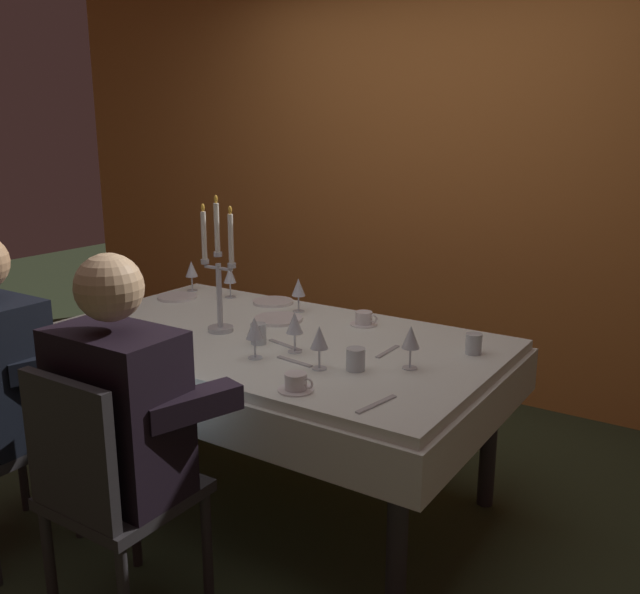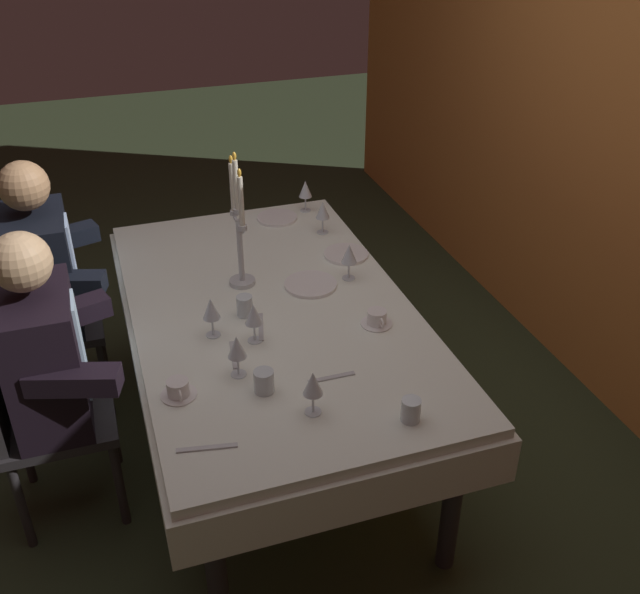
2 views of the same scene
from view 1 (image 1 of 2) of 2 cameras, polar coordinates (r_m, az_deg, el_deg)
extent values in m
plane|color=#2F3923|center=(3.20, -3.86, -15.98)|extent=(12.00, 12.00, 0.00)
cube|color=orange|center=(4.22, 9.76, 10.50)|extent=(6.00, 0.12, 2.70)
cube|color=white|center=(2.91, -4.10, -3.62)|extent=(1.90, 1.10, 0.04)
cube|color=white|center=(2.94, -4.06, -5.66)|extent=(1.94, 1.14, 0.18)
cylinder|color=#292628|center=(3.32, -20.28, -8.99)|extent=(0.07, 0.07, 0.70)
cylinder|color=#292628|center=(2.33, 6.52, -18.57)|extent=(0.07, 0.07, 0.70)
cylinder|color=#292628|center=(3.85, -10.00, -5.10)|extent=(0.07, 0.07, 0.70)
cylinder|color=#292628|center=(3.04, 14.02, -10.75)|extent=(0.07, 0.07, 0.70)
cylinder|color=silver|center=(2.98, -8.33, -2.66)|extent=(0.11, 0.11, 0.02)
cylinder|color=silver|center=(2.95, -8.44, 0.13)|extent=(0.02, 0.02, 0.28)
cylinder|color=silver|center=(2.91, -8.57, 3.57)|extent=(0.04, 0.04, 0.02)
cylinder|color=white|center=(2.89, -8.65, 5.76)|extent=(0.02, 0.02, 0.20)
ellipsoid|color=yellow|center=(2.87, -8.74, 8.12)|extent=(0.02, 0.02, 0.03)
cylinder|color=silver|center=(2.89, -7.97, 2.33)|extent=(0.08, 0.01, 0.01)
cylinder|color=silver|center=(2.87, -7.41, 2.64)|extent=(0.04, 0.04, 0.02)
cylinder|color=white|center=(2.85, -7.49, 4.86)|extent=(0.02, 0.02, 0.20)
ellipsoid|color=yellow|center=(2.83, -7.56, 7.25)|extent=(0.02, 0.02, 0.03)
cylinder|color=silver|center=(2.94, -9.07, 2.49)|extent=(0.07, 0.01, 0.01)
cylinder|color=silver|center=(2.96, -9.62, 2.95)|extent=(0.04, 0.04, 0.02)
cylinder|color=white|center=(2.94, -9.71, 5.09)|extent=(0.02, 0.02, 0.20)
ellipsoid|color=yellow|center=(2.93, -9.81, 7.40)|extent=(0.02, 0.02, 0.03)
cylinder|color=white|center=(3.42, -3.96, -0.40)|extent=(0.20, 0.20, 0.01)
cylinder|color=white|center=(3.12, -3.52, -1.85)|extent=(0.22, 0.22, 0.01)
cylinder|color=white|center=(3.59, -11.90, 0.00)|extent=(0.20, 0.20, 0.01)
cylinder|color=silver|center=(3.74, -10.65, 0.55)|extent=(0.06, 0.06, 0.00)
cylinder|color=silver|center=(3.73, -10.68, 1.14)|extent=(0.01, 0.01, 0.07)
cone|color=silver|center=(3.71, -10.74, 2.34)|extent=(0.07, 0.07, 0.08)
cylinder|color=maroon|center=(3.72, -10.72, 1.98)|extent=(0.04, 0.04, 0.03)
cylinder|color=silver|center=(3.26, -1.80, -1.20)|extent=(0.06, 0.06, 0.00)
cylinder|color=silver|center=(3.25, -1.81, -0.53)|extent=(0.01, 0.01, 0.07)
cone|color=silver|center=(3.23, -1.82, 0.84)|extent=(0.07, 0.07, 0.08)
cylinder|color=#E0D172|center=(3.24, -1.82, 0.42)|extent=(0.04, 0.04, 0.03)
cylinder|color=silver|center=(2.69, -2.13, -4.60)|extent=(0.06, 0.06, 0.00)
cylinder|color=silver|center=(2.68, -2.13, -3.80)|extent=(0.01, 0.01, 0.07)
cone|color=silver|center=(2.65, -2.15, -2.16)|extent=(0.07, 0.07, 0.08)
cylinder|color=maroon|center=(2.66, -2.14, -2.66)|extent=(0.04, 0.04, 0.03)
cylinder|color=silver|center=(2.51, -0.06, -6.00)|extent=(0.06, 0.06, 0.00)
cylinder|color=silver|center=(2.50, -0.06, -5.15)|extent=(0.01, 0.01, 0.07)
cone|color=silver|center=(2.47, -0.06, -3.40)|extent=(0.07, 0.07, 0.08)
cylinder|color=#E0D172|center=(2.48, -0.06, -3.94)|extent=(0.04, 0.04, 0.03)
cylinder|color=silver|center=(3.56, -7.51, 0.01)|extent=(0.06, 0.06, 0.00)
cylinder|color=silver|center=(3.55, -7.53, 0.63)|extent=(0.01, 0.01, 0.07)
cone|color=silver|center=(3.53, -7.57, 1.89)|extent=(0.07, 0.07, 0.08)
cylinder|color=maroon|center=(3.54, -7.56, 1.50)|extent=(0.04, 0.04, 0.03)
cylinder|color=silver|center=(2.54, 7.54, -5.91)|extent=(0.06, 0.06, 0.00)
cylinder|color=silver|center=(2.52, 7.57, -5.07)|extent=(0.01, 0.01, 0.07)
cone|color=silver|center=(2.50, 7.62, -3.34)|extent=(0.07, 0.07, 0.08)
cylinder|color=silver|center=(2.63, -5.46, -5.08)|extent=(0.06, 0.06, 0.00)
cylinder|color=silver|center=(2.62, -5.48, -4.27)|extent=(0.01, 0.01, 0.07)
cone|color=silver|center=(2.60, -5.52, -2.59)|extent=(0.07, 0.07, 0.08)
cylinder|color=silver|center=(2.49, 3.01, -5.23)|extent=(0.07, 0.07, 0.08)
cylinder|color=silver|center=(2.79, -5.19, -3.07)|extent=(0.06, 0.06, 0.09)
cylinder|color=silver|center=(2.73, 12.77, -3.84)|extent=(0.06, 0.06, 0.08)
cylinder|color=white|center=(2.31, -2.04, -7.77)|extent=(0.12, 0.12, 0.01)
cylinder|color=white|center=(2.30, -2.04, -7.07)|extent=(0.08, 0.08, 0.05)
torus|color=white|center=(2.28, -1.01, -7.26)|extent=(0.04, 0.01, 0.04)
cylinder|color=white|center=(3.05, 3.69, -2.28)|extent=(0.12, 0.12, 0.01)
cylinder|color=white|center=(3.05, 3.69, -1.73)|extent=(0.08, 0.08, 0.05)
torus|color=white|center=(3.02, 4.52, -1.83)|extent=(0.04, 0.01, 0.04)
cube|color=#B7B7BC|center=(2.70, 5.70, -4.57)|extent=(0.02, 0.17, 0.01)
cube|color=#B7B7BC|center=(2.21, 4.76, -8.94)|extent=(0.05, 0.19, 0.01)
cube|color=#B7B7BC|center=(2.58, -2.16, -5.43)|extent=(0.17, 0.04, 0.01)
cube|color=#B7B7BC|center=(2.77, -2.95, -4.04)|extent=(0.19, 0.06, 0.01)
cylinder|color=#292628|center=(2.96, -19.75, -14.92)|extent=(0.04, 0.04, 0.42)
cylinder|color=#292628|center=(3.23, -23.73, -12.76)|extent=(0.04, 0.04, 0.42)
cube|color=#292628|center=(2.91, -25.19, -10.93)|extent=(0.42, 0.42, 0.04)
cube|color=#AEC9F1|center=(2.86, -23.58, -4.28)|extent=(0.16, 0.01, 0.40)
cube|color=black|center=(2.66, -21.59, -5.18)|extent=(0.19, 0.34, 0.08)
cylinder|color=#292628|center=(2.51, -9.45, -19.96)|extent=(0.04, 0.04, 0.42)
cylinder|color=#292628|center=(2.73, -15.30, -17.19)|extent=(0.04, 0.04, 0.42)
cylinder|color=#292628|center=(2.55, -21.72, -20.21)|extent=(0.04, 0.04, 0.42)
cube|color=#292628|center=(2.39, -16.01, -15.63)|extent=(0.42, 0.42, 0.04)
cube|color=#292628|center=(2.18, -20.28, -11.93)|extent=(0.38, 0.04, 0.44)
cube|color=black|center=(2.27, -16.52, -9.24)|extent=(0.42, 0.26, 0.54)
cube|color=#ADCEE9|center=(2.34, -14.04, -7.55)|extent=(0.16, 0.01, 0.40)
sphere|color=tan|center=(2.14, -17.28, 0.77)|extent=(0.21, 0.21, 0.21)
cube|color=black|center=(2.16, -10.72, -8.89)|extent=(0.19, 0.34, 0.08)
cube|color=black|center=(2.47, -18.16, -6.39)|extent=(0.19, 0.34, 0.08)
camera|label=2|loc=(1.89, 64.22, 28.72)|focal=40.92mm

